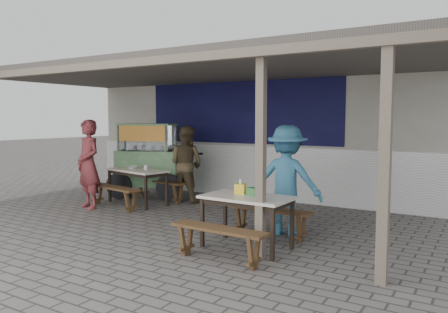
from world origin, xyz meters
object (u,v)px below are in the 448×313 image
at_px(bench_left_street, 113,192).
at_px(condiment_bowl, 133,167).
at_px(patron_wall_side, 186,164).
at_px(tissue_box, 240,189).
at_px(table_right, 247,202).
at_px(vendor_cart, 149,157).
at_px(donation_box, 253,192).
at_px(bench_right_wall, 270,216).
at_px(patron_right_table, 287,180).
at_px(bench_left_wall, 160,185).
at_px(condiment_jar, 146,167).
at_px(patron_street_side, 88,164).
at_px(table_left, 137,173).
at_px(bench_right_street, 218,236).

xyz_separation_m(bench_left_street, condiment_bowl, (-0.05, 0.64, 0.44)).
xyz_separation_m(patron_wall_side, tissue_box, (2.65, -2.26, -0.01)).
xyz_separation_m(bench_left_street, tissue_box, (3.49, -0.89, 0.48)).
height_order(table_right, tissue_box, tissue_box).
bearing_deg(tissue_box, table_right, -33.46).
bearing_deg(vendor_cart, table_right, -51.14).
relative_size(donation_box, condiment_bowl, 0.80).
bearing_deg(condiment_bowl, donation_box, -22.74).
distance_m(bench_right_wall, condiment_bowl, 3.86).
height_order(patron_right_table, donation_box, patron_right_table).
relative_size(bench_left_street, donation_box, 8.96).
height_order(vendor_cart, donation_box, vendor_cart).
bearing_deg(donation_box, bench_left_wall, 148.55).
bearing_deg(condiment_jar, condiment_bowl, -179.10).
xyz_separation_m(vendor_cart, patron_street_side, (-0.20, -1.62, -0.03)).
height_order(bench_left_wall, table_right, table_right).
bearing_deg(bench_right_wall, patron_street_side, -178.52).
bearing_deg(tissue_box, bench_left_street, 165.71).
xyz_separation_m(table_left, patron_wall_side, (0.72, 0.78, 0.17)).
xyz_separation_m(patron_right_table, donation_box, (-0.10, -0.94, -0.06)).
relative_size(bench_left_street, tissue_box, 10.65).
distance_m(patron_street_side, patron_right_table, 4.24).
height_order(table_left, patron_right_table, patron_right_table).
height_order(vendor_cart, tissue_box, vendor_cart).
bearing_deg(table_right, patron_wall_side, 141.65).
bearing_deg(patron_street_side, bench_right_wall, 14.54).
bearing_deg(patron_street_side, bench_left_wall, 81.16).
bearing_deg(vendor_cart, patron_wall_side, -18.93).
xyz_separation_m(bench_left_street, vendor_cart, (-0.21, 1.36, 0.59)).
bearing_deg(bench_left_street, condiment_bowl, 105.35).
relative_size(table_right, tissue_box, 8.70).
bearing_deg(patron_right_table, bench_right_wall, 54.10).
distance_m(bench_right_wall, donation_box, 0.81).
bearing_deg(bench_left_wall, condiment_bowl, -105.93).
distance_m(table_right, bench_right_wall, 0.79).
bearing_deg(table_left, tissue_box, -12.65).
relative_size(bench_left_wall, condiment_jar, 15.06).
xyz_separation_m(bench_right_wall, donation_box, (0.05, -0.65, 0.48)).
height_order(bench_right_street, condiment_bowl, condiment_bowl).
xyz_separation_m(bench_left_wall, patron_wall_side, (0.61, 0.18, 0.50)).
height_order(table_right, bench_right_wall, table_right).
bearing_deg(condiment_jar, bench_left_wall, 99.21).
distance_m(table_left, bench_left_wall, 0.69).
bearing_deg(patron_wall_side, bench_right_street, 131.24).
xyz_separation_m(table_left, bench_left_street, (-0.12, -0.60, -0.33)).
height_order(bench_left_street, condiment_jar, condiment_jar).
bearing_deg(patron_wall_side, condiment_bowl, 38.51).
height_order(bench_right_wall, patron_wall_side, patron_wall_side).
bearing_deg(patron_wall_side, vendor_cart, -0.09).
bearing_deg(bench_right_street, vendor_cart, 143.13).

